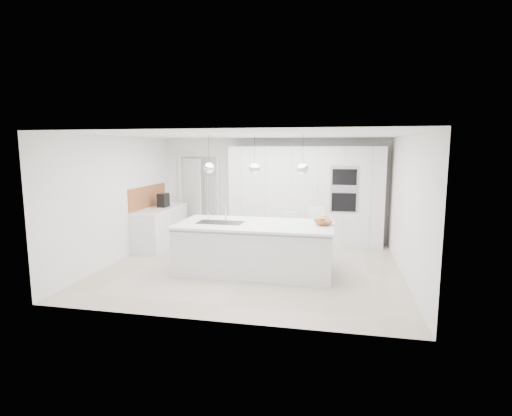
% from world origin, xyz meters
% --- Properties ---
extents(floor, '(5.50, 5.50, 0.00)m').
position_xyz_m(floor, '(0.00, 0.00, 0.00)').
color(floor, beige).
rests_on(floor, ground).
extents(wall_back, '(5.50, 0.00, 5.50)m').
position_xyz_m(wall_back, '(0.00, 2.50, 1.25)').
color(wall_back, white).
rests_on(wall_back, ground).
extents(wall_left, '(0.00, 5.00, 5.00)m').
position_xyz_m(wall_left, '(-2.75, 0.00, 1.25)').
color(wall_left, white).
rests_on(wall_left, ground).
extents(ceiling, '(5.50, 5.50, 0.00)m').
position_xyz_m(ceiling, '(0.00, 0.00, 2.50)').
color(ceiling, white).
rests_on(ceiling, wall_back).
extents(tall_cabinets, '(3.60, 0.60, 2.30)m').
position_xyz_m(tall_cabinets, '(0.80, 2.20, 1.15)').
color(tall_cabinets, white).
rests_on(tall_cabinets, floor).
extents(oven_stack, '(0.62, 0.04, 1.05)m').
position_xyz_m(oven_stack, '(1.70, 1.89, 1.35)').
color(oven_stack, '#A5A5A8').
rests_on(oven_stack, tall_cabinets).
extents(doorway_frame, '(1.11, 0.08, 2.13)m').
position_xyz_m(doorway_frame, '(-1.95, 2.47, 1.02)').
color(doorway_frame, white).
rests_on(doorway_frame, floor).
extents(hallway_door, '(0.76, 0.38, 2.00)m').
position_xyz_m(hallway_door, '(-2.20, 2.42, 1.00)').
color(hallway_door, white).
rests_on(hallway_door, floor).
extents(radiator, '(0.32, 0.04, 1.40)m').
position_xyz_m(radiator, '(-1.63, 2.46, 0.85)').
color(radiator, white).
rests_on(radiator, floor).
extents(left_base_cabinets, '(0.60, 1.80, 0.86)m').
position_xyz_m(left_base_cabinets, '(-2.45, 1.20, 0.43)').
color(left_base_cabinets, white).
rests_on(left_base_cabinets, floor).
extents(left_worktop, '(0.62, 1.82, 0.04)m').
position_xyz_m(left_worktop, '(-2.45, 1.20, 0.88)').
color(left_worktop, white).
rests_on(left_worktop, left_base_cabinets).
extents(oak_backsplash, '(0.02, 1.80, 0.50)m').
position_xyz_m(oak_backsplash, '(-2.74, 1.20, 1.15)').
color(oak_backsplash, '#AD6234').
rests_on(oak_backsplash, wall_left).
extents(island_base, '(2.80, 1.20, 0.86)m').
position_xyz_m(island_base, '(0.10, -0.30, 0.43)').
color(island_base, white).
rests_on(island_base, floor).
extents(island_worktop, '(2.84, 1.40, 0.04)m').
position_xyz_m(island_worktop, '(0.10, -0.25, 0.88)').
color(island_worktop, white).
rests_on(island_worktop, island_base).
extents(island_sink, '(0.84, 0.44, 0.18)m').
position_xyz_m(island_sink, '(-0.55, -0.30, 0.82)').
color(island_sink, '#3F3F42').
rests_on(island_sink, island_worktop).
extents(island_tap, '(0.02, 0.02, 0.30)m').
position_xyz_m(island_tap, '(-0.50, -0.10, 1.05)').
color(island_tap, white).
rests_on(island_tap, island_worktop).
extents(pendant_left, '(0.20, 0.20, 0.20)m').
position_xyz_m(pendant_left, '(-0.75, -0.30, 1.90)').
color(pendant_left, white).
rests_on(pendant_left, ceiling).
extents(pendant_mid, '(0.20, 0.20, 0.20)m').
position_xyz_m(pendant_mid, '(0.10, -0.30, 1.90)').
color(pendant_mid, white).
rests_on(pendant_mid, ceiling).
extents(pendant_right, '(0.20, 0.20, 0.20)m').
position_xyz_m(pendant_right, '(0.95, -0.30, 1.90)').
color(pendant_right, white).
rests_on(pendant_right, ceiling).
extents(fruit_bowl, '(0.43, 0.43, 0.08)m').
position_xyz_m(fruit_bowl, '(1.32, -0.16, 0.94)').
color(fruit_bowl, '#AD6234').
rests_on(fruit_bowl, island_worktop).
extents(espresso_machine, '(0.20, 0.30, 0.32)m').
position_xyz_m(espresso_machine, '(-2.43, 1.34, 1.06)').
color(espresso_machine, black).
rests_on(espresso_machine, left_worktop).
extents(bar_stool_left, '(0.33, 0.45, 0.97)m').
position_xyz_m(bar_stool_left, '(0.63, 0.59, 0.49)').
color(bar_stool_left, white).
rests_on(bar_stool_left, floor).
extents(bar_stool_right, '(0.46, 0.57, 1.08)m').
position_xyz_m(bar_stool_right, '(1.16, 0.65, 0.54)').
color(bar_stool_right, white).
rests_on(bar_stool_right, floor).
extents(apple_a, '(0.09, 0.09, 0.09)m').
position_xyz_m(apple_a, '(1.29, -0.13, 0.97)').
color(apple_a, red).
rests_on(apple_a, fruit_bowl).
extents(apple_b, '(0.08, 0.08, 0.08)m').
position_xyz_m(apple_b, '(1.33, -0.10, 0.97)').
color(apple_b, red).
rests_on(apple_b, fruit_bowl).
extents(banana_bunch, '(0.24, 0.17, 0.21)m').
position_xyz_m(banana_bunch, '(1.32, -0.18, 1.02)').
color(banana_bunch, gold).
rests_on(banana_bunch, fruit_bowl).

